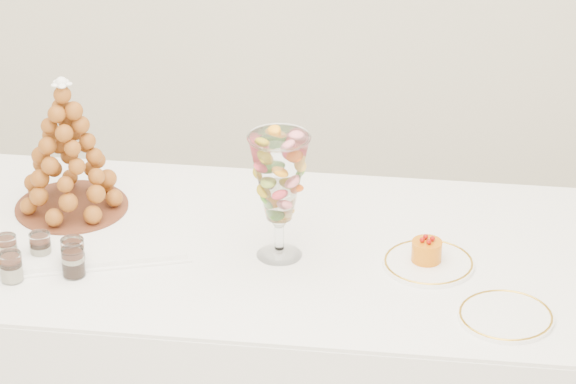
{
  "coord_description": "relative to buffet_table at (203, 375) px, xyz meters",
  "views": [
    {
      "loc": [
        0.31,
        -2.73,
        2.55
      ],
      "look_at": [
        0.08,
        0.22,
        0.99
      ],
      "focal_mm": 85.0,
      "sensor_mm": 36.0,
      "label": 1
    }
  ],
  "objects": [
    {
      "name": "cake_plate",
      "position": [
        0.58,
        -0.07,
        0.41
      ],
      "size": [
        0.23,
        0.23,
        0.01
      ],
      "primitive_type": "cylinder",
      "color": "white",
      "rests_on": "buffet_table"
    },
    {
      "name": "buffet_table",
      "position": [
        0.0,
        0.0,
        0.0
      ],
      "size": [
        2.2,
        0.97,
        0.82
      ],
      "rotation": [
        0.0,
        0.0,
        -0.05
      ],
      "color": "white",
      "rests_on": "ground"
    },
    {
      "name": "verrine_d",
      "position": [
        -0.43,
        -0.22,
        0.45
      ],
      "size": [
        0.06,
        0.06,
        0.07
      ],
      "primitive_type": "cylinder",
      "rotation": [
        0.0,
        0.0,
        0.16
      ],
      "color": "white",
      "rests_on": "buffet_table"
    },
    {
      "name": "lace_tray",
      "position": [
        -0.36,
        0.04,
        0.42
      ],
      "size": [
        0.68,
        0.58,
        0.02
      ],
      "primitive_type": "cube",
      "rotation": [
        0.0,
        0.0,
        0.26
      ],
      "color": "white",
      "rests_on": "buffet_table"
    },
    {
      "name": "croquembouche",
      "position": [
        -0.35,
        0.12,
        0.61
      ],
      "size": [
        0.3,
        0.3,
        0.37
      ],
      "rotation": [
        0.0,
        0.0,
        0.01
      ],
      "color": "#602D19",
      "rests_on": "lace_tray"
    },
    {
      "name": "macaron_vase",
      "position": [
        0.21,
        -0.04,
        0.62
      ],
      "size": [
        0.15,
        0.15,
        0.33
      ],
      "color": "white",
      "rests_on": "buffet_table"
    },
    {
      "name": "mousse_cake",
      "position": [
        0.58,
        -0.06,
        0.45
      ],
      "size": [
        0.08,
        0.08,
        0.07
      ],
      "color": "#D06709",
      "rests_on": "cake_plate"
    },
    {
      "name": "verrine_e",
      "position": [
        -0.28,
        -0.18,
        0.45
      ],
      "size": [
        0.06,
        0.06,
        0.08
      ],
      "primitive_type": "cylinder",
      "rotation": [
        0.0,
        0.0,
        0.02
      ],
      "color": "white",
      "rests_on": "buffet_table"
    },
    {
      "name": "verrine_a",
      "position": [
        -0.46,
        -0.13,
        0.44
      ],
      "size": [
        0.06,
        0.06,
        0.07
      ],
      "primitive_type": "cylinder",
      "rotation": [
        0.0,
        0.0,
        -0.16
      ],
      "color": "white",
      "rests_on": "buffet_table"
    },
    {
      "name": "verrine_c",
      "position": [
        -0.29,
        -0.15,
        0.45
      ],
      "size": [
        0.06,
        0.06,
        0.08
      ],
      "primitive_type": "cylinder",
      "rotation": [
        0.0,
        0.0,
        -0.08
      ],
      "color": "white",
      "rests_on": "buffet_table"
    },
    {
      "name": "verrine_b",
      "position": [
        -0.38,
        -0.11,
        0.44
      ],
      "size": [
        0.06,
        0.06,
        0.07
      ],
      "primitive_type": "cylinder",
      "rotation": [
        0.0,
        0.0,
        0.13
      ],
      "color": "white",
      "rests_on": "buffet_table"
    },
    {
      "name": "spare_plate",
      "position": [
        0.76,
        -0.29,
        0.41
      ],
      "size": [
        0.22,
        0.22,
        0.01
      ],
      "primitive_type": "cylinder",
      "color": "white",
      "rests_on": "buffet_table"
    }
  ]
}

